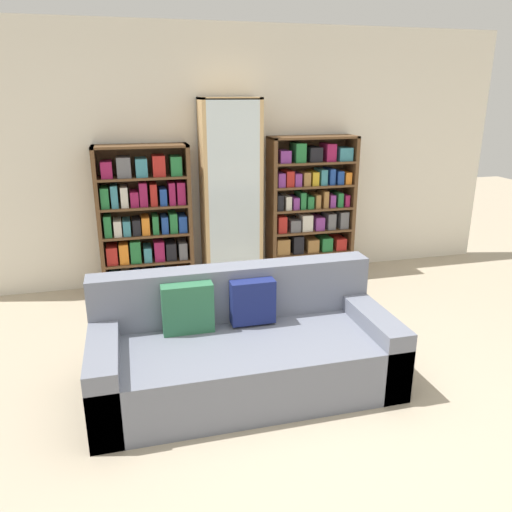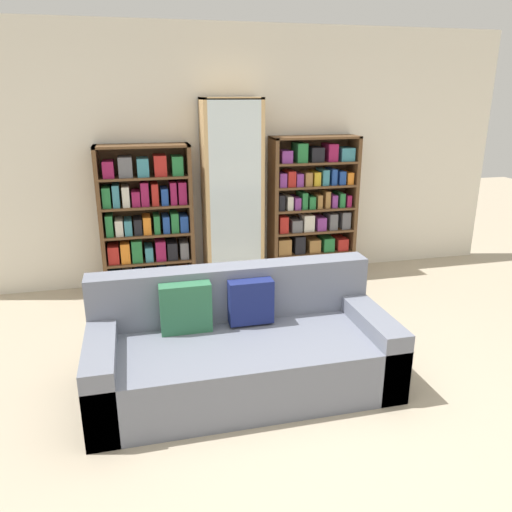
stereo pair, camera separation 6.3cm
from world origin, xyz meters
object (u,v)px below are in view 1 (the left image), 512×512
Objects in this scene: display_cabinet at (231,195)px; wine_bottle at (317,310)px; couch at (243,350)px; bookshelf_right at (310,210)px; bookshelf_left at (145,223)px.

display_cabinet is 5.58× the size of wine_bottle.
couch is at bearing -99.84° from display_cabinet.
couch is 2.48m from bookshelf_right.
wine_bottle is at bearing -42.52° from bookshelf_left.
bookshelf_left is 0.77× the size of display_cabinet.
bookshelf_right is at bearing 73.01° from wine_bottle.
wine_bottle is (0.52, -1.29, -0.83)m from display_cabinet.
couch is at bearing -121.52° from bookshelf_right.
wine_bottle is at bearing 41.27° from couch.
bookshelf_right reaches higher than couch.
bookshelf_left is (-0.55, 2.07, 0.45)m from couch.
couch is 1.37× the size of bookshelf_left.
bookshelf_left is at bearing 179.00° from display_cabinet.
bookshelf_left is at bearing -179.98° from bookshelf_right.
bookshelf_right is (1.83, 0.00, 0.03)m from bookshelf_left.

